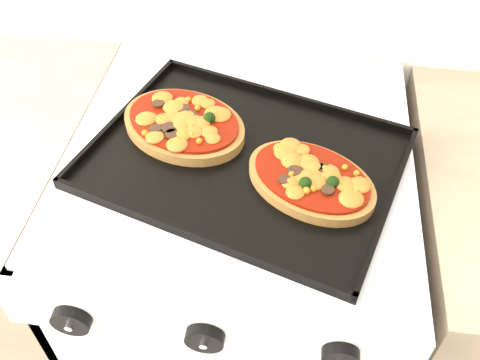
# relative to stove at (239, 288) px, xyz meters

# --- Properties ---
(stove) EXTENTS (0.60, 0.60, 0.91)m
(stove) POSITION_rel_stove_xyz_m (0.00, 0.00, 0.00)
(stove) COLOR white
(stove) RESTS_ON floor
(control_panel) EXTENTS (0.60, 0.02, 0.09)m
(control_panel) POSITION_rel_stove_xyz_m (0.00, -0.31, 0.40)
(control_panel) COLOR white
(control_panel) RESTS_ON stove
(knob_left) EXTENTS (0.06, 0.02, 0.06)m
(knob_left) POSITION_rel_stove_xyz_m (-0.19, -0.33, 0.40)
(knob_left) COLOR black
(knob_left) RESTS_ON control_panel
(knob_center) EXTENTS (0.06, 0.02, 0.06)m
(knob_center) POSITION_rel_stove_xyz_m (-0.00, -0.33, 0.40)
(knob_center) COLOR black
(knob_center) RESTS_ON control_panel
(knob_right) EXTENTS (0.05, 0.02, 0.05)m
(knob_right) POSITION_rel_stove_xyz_m (0.19, -0.33, 0.40)
(knob_right) COLOR black
(knob_right) RESTS_ON control_panel
(baking_tray) EXTENTS (0.58, 0.50, 0.02)m
(baking_tray) POSITION_rel_stove_xyz_m (0.01, -0.04, 0.47)
(baking_tray) COLOR black
(baking_tray) RESTS_ON stove
(pizza_left) EXTENTS (0.27, 0.24, 0.03)m
(pizza_left) POSITION_rel_stove_xyz_m (-0.10, 0.02, 0.48)
(pizza_left) COLOR olive
(pizza_left) RESTS_ON baking_tray
(pizza_right) EXTENTS (0.26, 0.23, 0.03)m
(pizza_right) POSITION_rel_stove_xyz_m (0.13, -0.08, 0.48)
(pizza_right) COLOR olive
(pizza_right) RESTS_ON baking_tray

